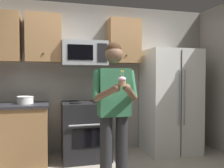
{
  "coord_description": "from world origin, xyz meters",
  "views": [
    {
      "loc": [
        -0.72,
        -2.46,
        1.35
      ],
      "look_at": [
        0.02,
        0.34,
        1.25
      ],
      "focal_mm": 38.06,
      "sensor_mm": 36.0,
      "label": 1
    }
  ],
  "objects": [
    {
      "name": "refrigerator",
      "position": [
        1.35,
        1.32,
        0.9
      ],
      "size": [
        0.9,
        0.75,
        1.8
      ],
      "color": "white",
      "rests_on": "ground"
    },
    {
      "name": "person",
      "position": [
        0.05,
        0.33,
        1.0
      ],
      "size": [
        0.6,
        0.48,
        1.76
      ],
      "color": "#262628",
      "rests_on": "ground"
    },
    {
      "name": "bowl_large_white",
      "position": [
        -1.08,
        1.39,
        0.98
      ],
      "size": [
        0.25,
        0.25,
        0.12
      ],
      "color": "white",
      "rests_on": "counter_left"
    },
    {
      "name": "wall_back",
      "position": [
        0.0,
        1.75,
        1.3
      ],
      "size": [
        4.4,
        0.1,
        2.6
      ],
      "primitive_type": "cube",
      "color": "gray",
      "rests_on": "ground"
    },
    {
      "name": "cabinet_row_upper",
      "position": [
        -0.72,
        1.53,
        1.95
      ],
      "size": [
        2.78,
        0.36,
        0.76
      ],
      "color": "#9E7247"
    },
    {
      "name": "cupcake",
      "position": [
        0.05,
        -0.0,
        1.29
      ],
      "size": [
        0.09,
        0.09,
        0.17
      ],
      "color": "#A87F56"
    },
    {
      "name": "microwave",
      "position": [
        -0.15,
        1.48,
        1.72
      ],
      "size": [
        0.74,
        0.41,
        0.4
      ],
      "color": "#9EA0A5"
    },
    {
      "name": "oven_range",
      "position": [
        -0.15,
        1.36,
        0.46
      ],
      "size": [
        0.76,
        0.7,
        0.93
      ],
      "color": "black",
      "rests_on": "ground"
    }
  ]
}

